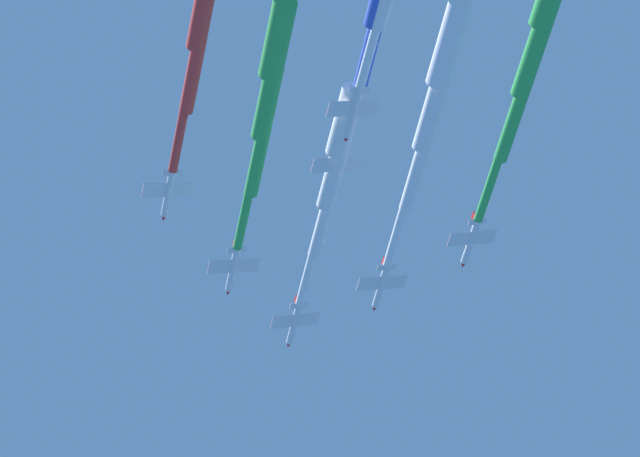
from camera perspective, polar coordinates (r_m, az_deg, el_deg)
name	(u,v)px	position (r m, az deg, el deg)	size (l,w,h in m)	color
jet_lead	(332,177)	(218.72, 0.49, 2.05)	(49.39, 23.78, 4.51)	silver
jet_port_inner	(266,103)	(209.04, -2.14, 4.99)	(51.53, 24.14, 4.42)	silver
jet_starboard_inner	(431,111)	(212.55, 4.42, 4.65)	(54.95, 25.49, 4.39)	silver
jet_port_mid	(202,10)	(204.41, -4.70, 8.64)	(52.56, 25.51, 4.39)	silver
jet_starboard_mid	(532,55)	(210.60, 8.40, 6.81)	(55.95, 25.89, 4.51)	silver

